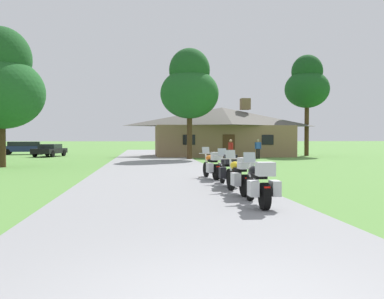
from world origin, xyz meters
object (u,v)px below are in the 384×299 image
at_px(parked_black_sedan_far_left, 50,150).
at_px(motorcycle_black_third_in_row, 227,170).
at_px(motorcycle_orange_farthest_in_row, 213,166).
at_px(tree_left_near, 1,83).
at_px(tree_right_of_lodge, 307,84).
at_px(parked_navy_suv_far_left, 23,147).
at_px(bystander_blue_shirt_near_lodge, 258,148).
at_px(motorcycle_black_nearest_to_camera, 259,184).
at_px(tree_by_lodge_front, 190,87).
at_px(motorcycle_yellow_second_in_row, 240,176).
at_px(bystander_red_shirt_beside_signpost, 231,149).

bearing_deg(parked_black_sedan_far_left, motorcycle_black_third_in_row, -53.79).
relative_size(motorcycle_black_third_in_row, parked_black_sedan_far_left, 0.46).
bearing_deg(motorcycle_orange_farthest_in_row, tree_left_near, 133.32).
height_order(tree_right_of_lodge, parked_navy_suv_far_left, tree_right_of_lodge).
relative_size(motorcycle_orange_farthest_in_row, bystander_blue_shirt_near_lodge, 1.23).
bearing_deg(tree_left_near, parked_black_sedan_far_left, 91.93).
distance_m(motorcycle_black_nearest_to_camera, tree_by_lodge_front, 24.39).
xyz_separation_m(motorcycle_black_nearest_to_camera, tree_left_near, (-11.30, 16.08, 4.46)).
distance_m(motorcycle_orange_farthest_in_row, bystander_blue_shirt_near_lodge, 18.91).
bearing_deg(motorcycle_orange_farthest_in_row, parked_black_sedan_far_left, 108.44).
height_order(tree_right_of_lodge, parked_black_sedan_far_left, tree_right_of_lodge).
bearing_deg(parked_black_sedan_far_left, bystander_blue_shirt_near_lodge, -6.67).
xyz_separation_m(motorcycle_orange_farthest_in_row, parked_navy_suv_far_left, (-15.87, 29.45, 0.17)).
distance_m(parked_navy_suv_far_left, parked_black_sedan_far_left, 6.86).
height_order(tree_left_near, parked_black_sedan_far_left, tree_left_near).
distance_m(motorcycle_black_third_in_row, parked_navy_suv_far_left, 35.75).
xyz_separation_m(motorcycle_black_nearest_to_camera, bystander_blue_shirt_near_lodge, (6.94, 24.57, 0.34)).
bearing_deg(parked_black_sedan_far_left, motorcycle_orange_farthest_in_row, -51.74).
xyz_separation_m(tree_right_of_lodge, tree_by_lodge_front, (-12.60, -6.23, -1.24)).
relative_size(bystander_blue_shirt_near_lodge, parked_navy_suv_far_left, 0.35).
xyz_separation_m(motorcycle_black_nearest_to_camera, motorcycle_black_third_in_row, (0.12, 4.43, 0.00)).
xyz_separation_m(tree_by_lodge_front, tree_left_near, (-12.22, -7.70, -0.89)).
distance_m(motorcycle_yellow_second_in_row, bystander_red_shirt_beside_signpost, 19.99).
bearing_deg(parked_black_sedan_far_left, parked_navy_suv_far_left, 138.09).
bearing_deg(tree_by_lodge_front, motorcycle_orange_farthest_in_row, -93.06).
xyz_separation_m(bystander_blue_shirt_near_lodge, bystander_red_shirt_beside_signpost, (-2.99, -2.78, -0.02)).
xyz_separation_m(motorcycle_orange_farthest_in_row, parked_black_sedan_far_left, (-11.82, 23.91, 0.03)).
height_order(motorcycle_yellow_second_in_row, tree_right_of_lodge, tree_right_of_lodge).
height_order(motorcycle_yellow_second_in_row, bystander_blue_shirt_near_lodge, bystander_blue_shirt_near_lodge).
height_order(tree_by_lodge_front, parked_black_sedan_far_left, tree_by_lodge_front).
distance_m(bystander_blue_shirt_near_lodge, bystander_red_shirt_beside_signpost, 4.09).
bearing_deg(motorcycle_black_third_in_row, tree_by_lodge_front, 87.75).
relative_size(motorcycle_black_third_in_row, tree_by_lodge_front, 0.23).
xyz_separation_m(tree_right_of_lodge, parked_navy_suv_far_left, (-29.36, 6.42, -6.43)).
bearing_deg(motorcycle_black_nearest_to_camera, parked_black_sedan_far_left, 112.05).
relative_size(bystander_blue_shirt_near_lodge, tree_by_lodge_front, 0.18).
bearing_deg(motorcycle_black_nearest_to_camera, parked_navy_suv_far_left, 114.65).
distance_m(motorcycle_yellow_second_in_row, tree_by_lodge_front, 22.26).
relative_size(bystander_blue_shirt_near_lodge, parked_black_sedan_far_left, 0.38).
bearing_deg(motorcycle_orange_farthest_in_row, motorcycle_yellow_second_in_row, -97.71).
bearing_deg(tree_right_of_lodge, motorcycle_black_nearest_to_camera, -114.26).
bearing_deg(motorcycle_yellow_second_in_row, bystander_red_shirt_beside_signpost, 74.60).
xyz_separation_m(motorcycle_black_third_in_row, parked_black_sedan_far_left, (-11.92, 26.45, 0.03)).
distance_m(bystander_blue_shirt_near_lodge, tree_by_lodge_front, 7.88).
relative_size(motorcycle_yellow_second_in_row, motorcycle_orange_farthest_in_row, 1.00).
bearing_deg(motorcycle_yellow_second_in_row, tree_by_lodge_front, 83.55).
bearing_deg(parked_navy_suv_far_left, motorcycle_black_third_in_row, -163.73).
distance_m(bystander_red_shirt_beside_signpost, tree_by_lodge_front, 6.20).
xyz_separation_m(tree_right_of_lodge, parked_black_sedan_far_left, (-25.32, 0.88, -6.56)).
height_order(motorcycle_black_third_in_row, parked_black_sedan_far_left, motorcycle_black_third_in_row).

